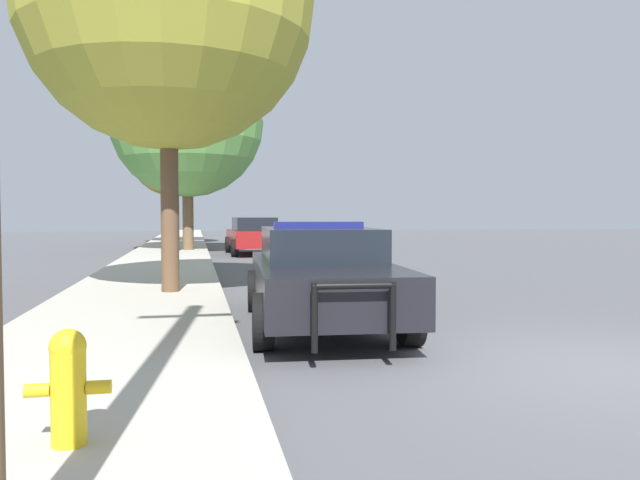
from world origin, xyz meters
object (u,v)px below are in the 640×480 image
(car_background_midblock, at_px, (254,235))
(tree_sidewalk_mid, at_px, (187,121))
(police_car, at_px, (320,273))
(fire_hydrant, at_px, (68,383))
(tree_sidewalk_far, at_px, (171,155))
(tree_sidewalk_near, at_px, (168,3))
(traffic_light, at_px, (208,159))

(car_background_midblock, height_order, tree_sidewalk_mid, tree_sidewalk_mid)
(police_car, distance_m, fire_hydrant, 5.24)
(police_car, height_order, car_background_midblock, police_car)
(fire_hydrant, height_order, tree_sidewalk_far, tree_sidewalk_far)
(fire_hydrant, distance_m, tree_sidewalk_far, 30.55)
(fire_hydrant, relative_size, tree_sidewalk_near, 0.09)
(tree_sidewalk_mid, height_order, tree_sidewalk_near, tree_sidewalk_mid)
(police_car, bearing_deg, car_background_midblock, -88.17)
(fire_hydrant, xyz_separation_m, tree_sidewalk_mid, (0.52, 22.30, 4.92))
(tree_sidewalk_far, xyz_separation_m, tree_sidewalk_near, (0.75, -22.27, 0.78))
(tree_sidewalk_near, bearing_deg, fire_hydrant, -92.36)
(tree_sidewalk_far, bearing_deg, car_background_midblock, -69.95)
(traffic_light, xyz_separation_m, tree_sidewalk_near, (-1.00, -13.70, 1.68))
(police_car, height_order, tree_sidewalk_far, tree_sidewalk_far)
(police_car, relative_size, traffic_light, 0.95)
(car_background_midblock, height_order, tree_sidewalk_far, tree_sidewalk_far)
(traffic_light, bearing_deg, fire_hydrant, -93.51)
(car_background_midblock, bearing_deg, tree_sidewalk_far, 108.31)
(car_background_midblock, bearing_deg, fire_hydrant, -100.23)
(fire_hydrant, distance_m, tree_sidewalk_mid, 22.84)
(traffic_light, xyz_separation_m, tree_sidewalk_mid, (-0.81, 0.62, 1.58))
(fire_hydrant, bearing_deg, tree_sidewalk_mid, 88.67)
(tree_sidewalk_mid, bearing_deg, tree_sidewalk_near, -90.75)
(traffic_light, distance_m, tree_sidewalk_near, 13.84)
(police_car, height_order, tree_sidewalk_near, tree_sidewalk_near)
(tree_sidewalk_near, bearing_deg, tree_sidewalk_mid, 89.25)
(car_background_midblock, bearing_deg, traffic_light, 148.21)
(police_car, bearing_deg, tree_sidewalk_far, -79.69)
(tree_sidewalk_far, height_order, tree_sidewalk_near, tree_sidewalk_near)
(police_car, bearing_deg, traffic_light, -82.20)
(police_car, distance_m, tree_sidewalk_near, 6.29)
(car_background_midblock, relative_size, tree_sidewalk_near, 0.54)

